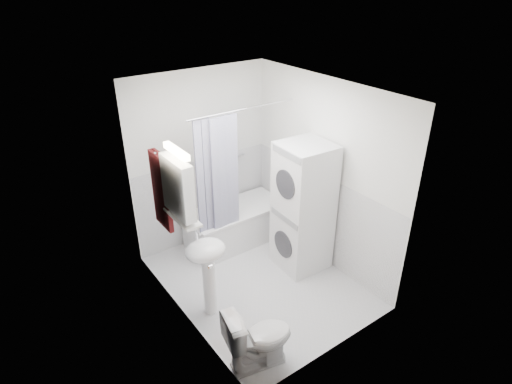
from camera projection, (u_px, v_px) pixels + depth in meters
floor at (258, 281)px, 5.33m from camera, size 2.60×2.60×0.00m
room_walls at (258, 174)px, 4.64m from camera, size 2.60×2.60×2.60m
wainscot at (244, 230)px, 5.26m from camera, size 1.98×2.58×2.58m
door at (210, 267)px, 3.98m from camera, size 0.05×2.00×2.00m
bathtub at (236, 223)px, 6.00m from camera, size 1.37×0.65×0.53m
tub_spout at (234, 176)px, 6.08m from camera, size 0.04×0.12×0.04m
curtain_rod at (245, 109)px, 5.01m from camera, size 1.55×0.02×0.02m
shower_curtain at (218, 175)px, 5.16m from camera, size 0.55×0.02×1.45m
sink at (207, 261)px, 4.54m from camera, size 0.44×0.37×1.04m
medicine_cabinet at (178, 186)px, 4.21m from camera, size 0.13×0.50×0.71m
shelf at (182, 217)px, 4.38m from camera, size 0.18×0.54×0.02m
shower_caddy at (237, 155)px, 5.96m from camera, size 0.22×0.06×0.02m
towel at (161, 190)px, 4.54m from camera, size 0.07×0.36×0.88m
washer_dryer at (303, 208)px, 5.28m from camera, size 0.63×0.62×1.67m
toilet at (259, 338)px, 4.09m from camera, size 0.73×0.51×0.65m
soap_pump at (193, 226)px, 4.70m from camera, size 0.08×0.17×0.08m
shelf_bottle at (189, 219)px, 4.25m from camera, size 0.07×0.18×0.07m
shelf_cup at (177, 207)px, 4.44m from camera, size 0.10×0.09×0.10m
shampoo_a at (226, 153)px, 5.83m from camera, size 0.13×0.17×0.13m
shampoo_b at (233, 153)px, 5.91m from camera, size 0.08×0.21×0.08m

